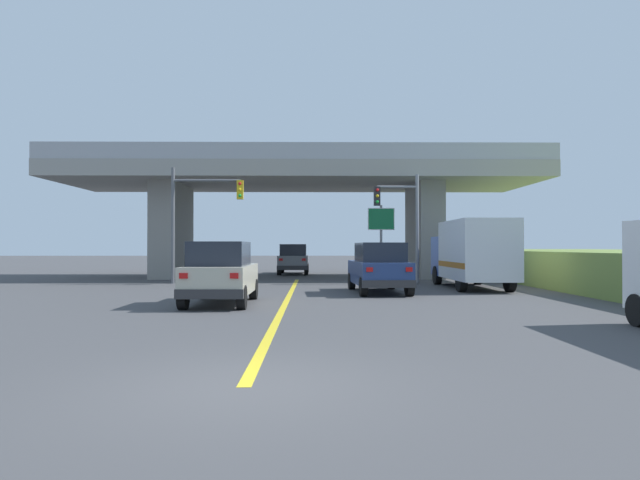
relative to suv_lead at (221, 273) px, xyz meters
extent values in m
plane|color=#424244|center=(2.07, 16.12, -1.01)|extent=(160.00, 160.00, 0.00)
cube|color=gray|center=(2.07, 16.12, 5.06)|extent=(28.20, 9.08, 0.90)
cube|color=gray|center=(-5.61, 16.12, 1.80)|extent=(1.42, 5.45, 5.62)
cube|color=gray|center=(9.75, 16.12, 1.80)|extent=(1.42, 5.45, 5.62)
cube|color=#9EA0A5|center=(2.07, 11.73, 5.96)|extent=(28.20, 0.20, 0.90)
cube|color=#9EA0A5|center=(2.07, 20.51, 5.96)|extent=(28.20, 0.20, 0.90)
cube|color=yellow|center=(2.07, 1.34, -1.01)|extent=(0.20, 24.18, 0.01)
cube|color=#B7B29E|center=(0.00, 0.11, -0.20)|extent=(1.93, 4.37, 0.90)
cube|color=#1E232D|center=(0.00, -0.22, 0.63)|extent=(1.70, 2.41, 0.76)
cube|color=#2D2D30|center=(0.00, -2.03, -0.51)|extent=(1.97, 0.20, 0.28)
cube|color=red|center=(-0.72, -2.10, 0.02)|extent=(0.24, 0.06, 0.16)
cube|color=red|center=(0.72, -2.10, 0.02)|extent=(0.24, 0.06, 0.16)
cylinder|color=black|center=(-0.86, 1.75, -0.65)|extent=(0.26, 0.72, 0.72)
cylinder|color=black|center=(0.86, 1.75, -0.65)|extent=(0.26, 0.72, 0.72)
cylinder|color=black|center=(-0.86, -1.53, -0.65)|extent=(0.26, 0.72, 0.72)
cylinder|color=black|center=(0.86, -1.53, -0.65)|extent=(0.26, 0.72, 0.72)
cube|color=navy|center=(5.62, 4.56, -0.20)|extent=(2.19, 4.76, 0.90)
cube|color=#1E232D|center=(5.64, 4.21, 0.63)|extent=(1.84, 2.65, 0.76)
cube|color=#2D2D30|center=(5.75, 2.29, -0.51)|extent=(1.98, 0.31, 0.28)
cube|color=red|center=(5.03, 2.18, 0.02)|extent=(0.24, 0.07, 0.16)
cube|color=red|center=(6.48, 2.26, 0.02)|extent=(0.24, 0.07, 0.16)
cylinder|color=black|center=(4.66, 6.29, -0.65)|extent=(0.30, 0.73, 0.72)
cylinder|color=black|center=(6.39, 6.39, -0.65)|extent=(0.30, 0.73, 0.72)
cylinder|color=black|center=(4.85, 2.74, -0.65)|extent=(0.30, 0.73, 0.72)
cylinder|color=black|center=(6.59, 2.83, -0.65)|extent=(0.30, 0.73, 0.72)
cube|color=navy|center=(10.08, 9.41, 0.39)|extent=(2.20, 2.00, 1.90)
cube|color=silver|center=(10.08, 6.05, 0.71)|extent=(2.31, 4.72, 2.55)
cube|color=#B26619|center=(10.08, 6.05, 0.07)|extent=(2.33, 4.62, 0.24)
cylinder|color=black|center=(9.08, 9.41, -0.56)|extent=(0.30, 0.90, 0.90)
cylinder|color=black|center=(11.08, 9.41, -0.56)|extent=(0.30, 0.90, 0.90)
cylinder|color=black|center=(9.08, 4.87, -0.56)|extent=(0.30, 0.90, 0.90)
cylinder|color=black|center=(11.08, 4.87, -0.56)|extent=(0.30, 0.90, 0.90)
cylinder|color=black|center=(10.59, -5.19, -0.63)|extent=(0.28, 0.76, 0.76)
cube|color=slate|center=(1.64, 20.17, -0.20)|extent=(1.96, 4.77, 0.90)
cube|color=#1E232D|center=(1.64, 19.81, 0.63)|extent=(1.72, 2.62, 0.76)
cube|color=#2D2D30|center=(1.64, 17.84, -0.51)|extent=(1.99, 0.20, 0.28)
cube|color=red|center=(0.91, 17.77, 0.02)|extent=(0.24, 0.06, 0.16)
cube|color=red|center=(2.37, 17.77, 0.02)|extent=(0.24, 0.06, 0.16)
cylinder|color=black|center=(0.76, 22.00, -0.65)|extent=(0.26, 0.72, 0.72)
cylinder|color=black|center=(2.52, 22.00, -0.65)|extent=(0.26, 0.72, 0.72)
cylinder|color=black|center=(0.76, 18.34, -0.65)|extent=(0.26, 0.72, 0.72)
cylinder|color=black|center=(2.52, 18.34, -0.65)|extent=(0.26, 0.72, 0.72)
cylinder|color=slate|center=(8.25, 10.24, 1.75)|extent=(0.18, 0.18, 5.52)
cylinder|color=slate|center=(7.23, 10.24, 3.89)|extent=(2.04, 0.12, 0.12)
cube|color=#232326|center=(6.21, 10.24, 3.41)|extent=(0.32, 0.26, 0.96)
sphere|color=red|center=(6.21, 10.09, 3.71)|extent=(0.16, 0.16, 0.16)
sphere|color=gold|center=(6.21, 10.09, 3.41)|extent=(0.16, 0.16, 0.16)
sphere|color=green|center=(6.21, 10.09, 3.11)|extent=(0.16, 0.16, 0.16)
cylinder|color=#56595E|center=(-4.11, 10.28, 1.92)|extent=(0.18, 0.18, 5.86)
cylinder|color=#56595E|center=(-2.42, 10.28, 4.20)|extent=(3.39, 0.12, 0.12)
cube|color=gold|center=(-0.72, 10.28, 3.72)|extent=(0.32, 0.26, 0.96)
sphere|color=red|center=(-0.72, 10.13, 4.02)|extent=(0.16, 0.16, 0.16)
sphere|color=gold|center=(-0.72, 10.13, 3.72)|extent=(0.16, 0.16, 0.16)
sphere|color=green|center=(-0.72, 10.13, 3.42)|extent=(0.16, 0.16, 0.16)
cylinder|color=slate|center=(6.73, 12.85, 1.06)|extent=(0.14, 0.14, 4.15)
cube|color=#146638|center=(6.73, 12.79, 2.37)|extent=(1.39, 0.08, 1.13)
cube|color=white|center=(6.73, 12.78, 2.37)|extent=(1.47, 0.04, 1.21)
camera|label=1|loc=(2.99, -18.23, 0.85)|focal=31.65mm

